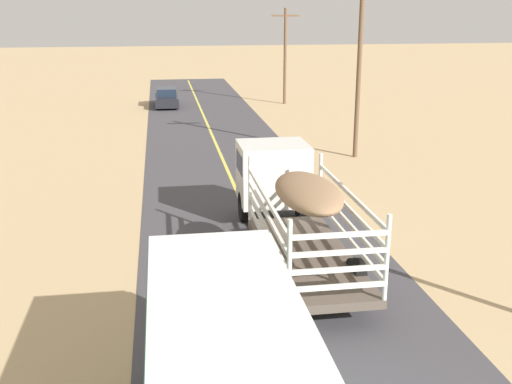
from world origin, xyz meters
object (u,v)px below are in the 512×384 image
at_px(power_pole_mid, 359,66).
at_px(power_pole_far, 285,53).
at_px(livestock_truck, 285,190).
at_px(car_far, 167,98).

xyz_separation_m(power_pole_mid, power_pole_far, (0.00, 18.90, -0.68)).
distance_m(livestock_truck, power_pole_far, 30.99).
distance_m(car_far, power_pole_far, 10.21).
relative_size(livestock_truck, power_pole_far, 1.28).
bearing_deg(power_pole_mid, car_far, 117.11).
relative_size(livestock_truck, power_pole_mid, 1.09).
relative_size(car_far, power_pole_mid, 0.49).
xyz_separation_m(livestock_truck, power_pole_far, (6.16, 30.28, 2.29)).
bearing_deg(car_far, livestock_truck, -83.44).
relative_size(livestock_truck, car_far, 2.20).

